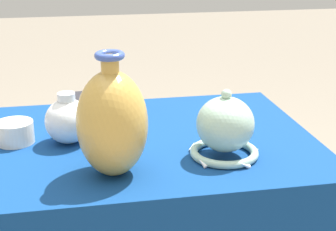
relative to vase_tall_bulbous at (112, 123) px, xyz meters
name	(u,v)px	position (x,y,z in m)	size (l,w,h in m)	color
display_table	(152,164)	(0.13, 0.21, -0.22)	(0.96, 0.74, 0.71)	brown
vase_tall_bulbous	(112,123)	(0.00, 0.00, 0.00)	(0.18, 0.18, 0.31)	gold
vase_dome_bell	(225,129)	(0.30, 0.05, -0.06)	(0.19, 0.20, 0.19)	#A8CCB7
mosaic_tile_box	(95,106)	(-0.02, 0.45, -0.10)	(0.18, 0.16, 0.07)	#232328
pot_squat_ivory	(15,132)	(-0.26, 0.25, -0.11)	(0.11, 0.11, 0.06)	white
jar_round_porcelain	(68,121)	(-0.11, 0.23, -0.07)	(0.13, 0.13, 0.15)	white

